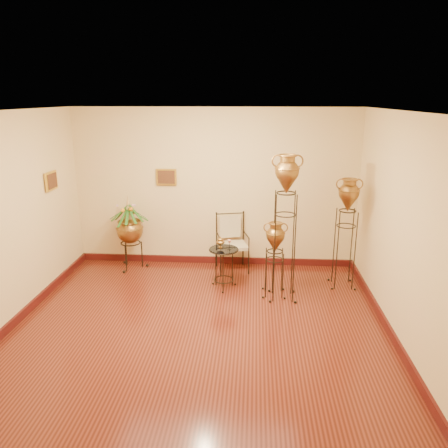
# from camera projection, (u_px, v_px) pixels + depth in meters

# --- Properties ---
(ground) EXTENTS (5.00, 5.00, 0.00)m
(ground) POSITION_uv_depth(u_px,v_px,m) (198.00, 332.00, 5.71)
(ground) COLOR maroon
(ground) RESTS_ON ground
(room_shell) EXTENTS (5.02, 5.02, 2.81)m
(room_shell) POSITION_uv_depth(u_px,v_px,m) (195.00, 203.00, 5.23)
(room_shell) COLOR beige
(room_shell) RESTS_ON ground
(amphora_tall) EXTENTS (0.56, 0.56, 2.21)m
(amphora_tall) POSITION_uv_depth(u_px,v_px,m) (285.00, 227.00, 6.38)
(amphora_tall) COLOR black
(amphora_tall) RESTS_ON ground
(amphora_mid) EXTENTS (0.49, 0.49, 1.79)m
(amphora_mid) POSITION_uv_depth(u_px,v_px,m) (346.00, 233.00, 6.87)
(amphora_mid) COLOR black
(amphora_mid) RESTS_ON ground
(amphora_short) EXTENTS (0.46, 0.46, 1.18)m
(amphora_short) POSITION_uv_depth(u_px,v_px,m) (275.00, 259.00, 6.65)
(amphora_short) COLOR black
(amphora_short) RESTS_ON ground
(planter_urn) EXTENTS (0.78, 0.78, 1.36)m
(planter_urn) POSITION_uv_depth(u_px,v_px,m) (130.00, 227.00, 7.66)
(planter_urn) COLOR black
(planter_urn) RESTS_ON ground
(armchair) EXTENTS (0.67, 0.65, 1.00)m
(armchair) POSITION_uv_depth(u_px,v_px,m) (232.00, 243.00, 7.61)
(armchair) COLOR black
(armchair) RESTS_ON ground
(side_table) EXTENTS (0.57, 0.57, 0.84)m
(side_table) POSITION_uv_depth(u_px,v_px,m) (224.00, 267.00, 6.95)
(side_table) COLOR black
(side_table) RESTS_ON ground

